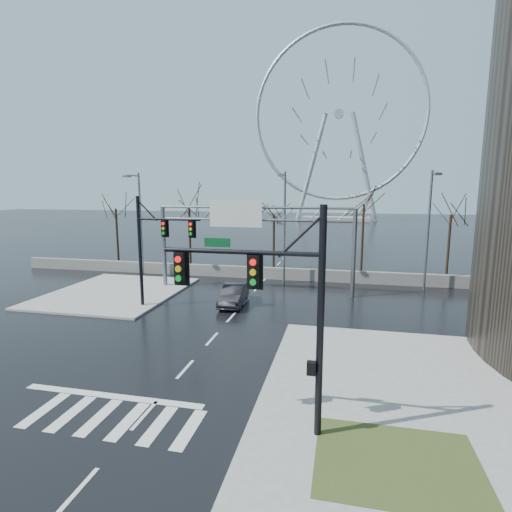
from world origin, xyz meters
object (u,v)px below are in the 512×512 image
(sign_gantry, at_px, (249,230))
(ferris_wheel, at_px, (339,121))
(signal_mast_far, at_px, (154,241))
(car, at_px, (234,295))
(signal_mast_near, at_px, (280,299))

(sign_gantry, xyz_separation_m, ferris_wheel, (5.38, 80.04, 20.95))
(ferris_wheel, bearing_deg, signal_mast_far, -97.20)
(car, bearing_deg, ferris_wheel, 82.81)
(signal_mast_near, xyz_separation_m, signal_mast_far, (-11.01, 13.00, -0.04))
(signal_mast_far, bearing_deg, ferris_wheel, 82.80)
(car, bearing_deg, sign_gantry, 82.70)
(signal_mast_near, bearing_deg, sign_gantry, 106.19)
(sign_gantry, bearing_deg, signal_mast_far, -132.47)
(ferris_wheel, xyz_separation_m, car, (-5.65, -84.03, -25.39))
(sign_gantry, relative_size, car, 3.64)
(signal_mast_far, relative_size, sign_gantry, 0.49)
(ferris_wheel, height_order, car, ferris_wheel)
(signal_mast_far, height_order, car, signal_mast_far)
(signal_mast_far, xyz_separation_m, ferris_wheel, (10.87, 86.04, 21.30))
(ferris_wheel, distance_m, car, 87.96)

